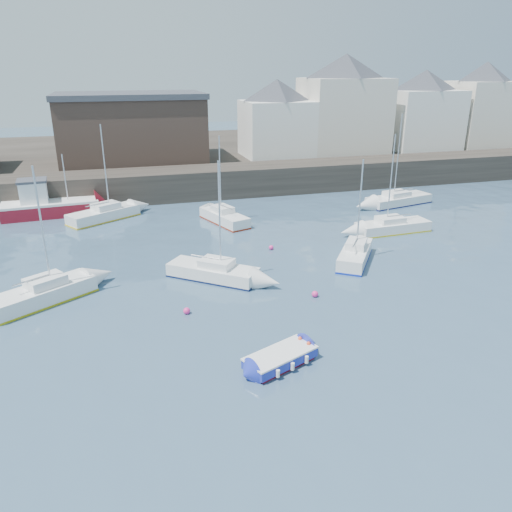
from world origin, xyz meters
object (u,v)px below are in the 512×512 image
object	(u,v)px
sailboat_g	(398,200)
buoy_mid	(315,297)
buoy_near	(187,314)
sailboat_a	(43,294)
sailboat_c	(355,254)
sailboat_b	(213,272)
fishing_boat	(47,204)
sailboat_f	(224,217)
blue_dinghy	(280,358)
sailboat_h	(104,214)
sailboat_d	(392,226)
buoy_far	(271,250)

from	to	relation	value
sailboat_g	buoy_mid	world-z (taller)	sailboat_g
buoy_near	buoy_mid	size ratio (longest dim) A/B	0.99
sailboat_a	sailboat_c	distance (m)	20.85
sailboat_b	buoy_mid	bearing A→B (deg)	-39.37
fishing_boat	sailboat_f	distance (m)	16.87
buoy_near	sailboat_c	bearing A→B (deg)	20.42
blue_dinghy	sailboat_a	bearing A→B (deg)	138.26
blue_dinghy	sailboat_b	world-z (taller)	sailboat_b
sailboat_g	sailboat_a	bearing A→B (deg)	-156.25
sailboat_b	sailboat_h	xyz separation A→B (m)	(-6.94, 16.06, 0.04)
sailboat_b	sailboat_d	world-z (taller)	sailboat_d
sailboat_b	sailboat_f	bearing A→B (deg)	74.29
sailboat_b	sailboat_c	xyz separation A→B (m)	(10.41, 0.30, 0.04)
sailboat_f	buoy_near	bearing A→B (deg)	-109.44
sailboat_h	buoy_mid	distance (m)	23.92
sailboat_f	buoy_mid	size ratio (longest dim) A/B	18.95
fishing_boat	sailboat_b	xyz separation A→B (m)	(12.01, -18.98, -0.58)
sailboat_a	sailboat_b	bearing A→B (deg)	3.81
buoy_far	sailboat_c	bearing A→B (deg)	-38.35
fishing_boat	blue_dinghy	bearing A→B (deg)	-66.46
blue_dinghy	buoy_near	distance (m)	7.27
sailboat_h	buoy_near	xyz separation A→B (m)	(4.48, -20.55, -0.55)
sailboat_d	buoy_far	bearing A→B (deg)	-173.09
sailboat_a	sailboat_b	world-z (taller)	sailboat_a
sailboat_g	buoy_mid	size ratio (longest dim) A/B	22.29
sailboat_d	sailboat_f	bearing A→B (deg)	153.64
sailboat_h	sailboat_d	bearing A→B (deg)	-23.88
sailboat_d	fishing_boat	bearing A→B (deg)	154.99
blue_dinghy	sailboat_d	size ratio (longest dim) A/B	0.47
sailboat_c	sailboat_f	world-z (taller)	sailboat_f
sailboat_d	sailboat_c	bearing A→B (deg)	-138.88
sailboat_b	sailboat_g	distance (m)	25.61
blue_dinghy	buoy_far	world-z (taller)	blue_dinghy
sailboat_h	buoy_mid	xyz separation A→B (m)	(12.33, -20.48, -0.55)
sailboat_a	buoy_near	distance (m)	8.84
sailboat_g	buoy_near	distance (m)	30.18
sailboat_c	buoy_near	distance (m)	13.74
buoy_mid	sailboat_f	bearing A→B (deg)	96.79
sailboat_d	buoy_near	size ratio (longest dim) A/B	20.54
buoy_near	buoy_far	distance (m)	11.76
sailboat_d	sailboat_g	world-z (taller)	sailboat_g
fishing_boat	buoy_far	distance (m)	22.76
sailboat_a	sailboat_c	xyz separation A→B (m)	(20.83, 0.99, -0.01)
sailboat_b	sailboat_d	xyz separation A→B (m)	(16.55, 5.66, -0.02)
buoy_far	sailboat_g	bearing A→B (deg)	29.17
sailboat_d	blue_dinghy	bearing A→B (deg)	-133.23
sailboat_d	sailboat_h	xyz separation A→B (m)	(-23.49, 10.40, 0.06)
sailboat_b	buoy_near	distance (m)	5.15
blue_dinghy	buoy_near	size ratio (longest dim) A/B	9.74
sailboat_h	blue_dinghy	bearing A→B (deg)	-73.58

